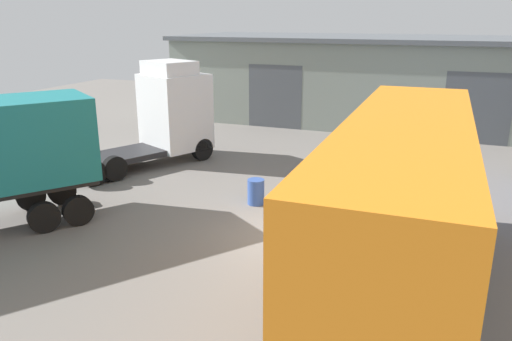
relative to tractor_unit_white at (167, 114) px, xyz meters
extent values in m
plane|color=slate|center=(7.58, -5.84, -2.07)|extent=(60.00, 60.00, 0.00)
cube|color=gray|center=(7.58, 12.45, 0.35)|extent=(24.34, 8.59, 4.83)
cube|color=#565B60|center=(7.58, 12.45, 2.89)|extent=(24.84, 9.09, 0.25)
cube|color=#4C5156|center=(2.23, 8.19, -0.27)|extent=(3.20, 0.08, 3.60)
cube|color=#4C5156|center=(12.94, 8.19, -0.27)|extent=(3.20, 0.08, 3.60)
cube|color=silver|center=(0.20, 0.40, 0.09)|extent=(3.28, 3.24, 3.30)
cube|color=silver|center=(0.12, 0.22, 2.02)|extent=(2.62, 2.42, 0.60)
cube|color=black|center=(0.70, 1.46, 0.75)|extent=(1.93, 0.97, 1.19)
cube|color=#232326|center=(-1.15, -2.46, -1.45)|extent=(3.48, 4.41, 0.24)
cylinder|color=#B2B2B7|center=(-1.80, -1.49, -1.62)|extent=(0.98, 1.23, 0.56)
cylinder|color=black|center=(-0.54, 1.41, -1.57)|extent=(0.70, 1.03, 1.00)
cylinder|color=black|center=(1.45, 0.47, -1.57)|extent=(0.70, 1.03, 1.00)
cylinder|color=black|center=(-2.38, -2.50, -1.57)|extent=(0.70, 1.03, 1.00)
cylinder|color=black|center=(-0.39, -3.44, -1.57)|extent=(0.70, 1.03, 1.00)
cylinder|color=black|center=(-2.77, -3.32, -1.57)|extent=(0.70, 1.03, 1.00)
cylinder|color=black|center=(-0.78, -4.26, -1.57)|extent=(0.70, 1.03, 1.00)
cube|color=orange|center=(10.84, -8.37, 0.69)|extent=(2.60, 10.72, 2.82)
cube|color=#232326|center=(10.84, -8.37, -0.84)|extent=(1.85, 10.71, 0.24)
cylinder|color=black|center=(11.91, -4.81, -1.52)|extent=(0.31, 1.09, 1.09)
cylinder|color=black|center=(9.71, -4.83, -1.52)|extent=(0.31, 1.09, 1.09)
cylinder|color=black|center=(11.90, -3.81, -1.52)|extent=(0.31, 1.09, 1.09)
cylinder|color=black|center=(9.70, -3.83, -1.52)|extent=(0.31, 1.09, 1.09)
cylinder|color=black|center=(0.64, -8.28, -1.60)|extent=(0.79, 0.93, 0.93)
cylinder|color=black|center=(-1.15, -7.00, -1.60)|extent=(0.79, 0.93, 0.93)
cylinder|color=black|center=(1.22, -7.47, -1.60)|extent=(0.79, 0.93, 0.93)
cylinder|color=black|center=(-0.56, -6.19, -1.60)|extent=(0.79, 0.93, 0.93)
cylinder|color=#33519E|center=(5.70, -3.80, -1.63)|extent=(0.58, 0.58, 0.88)
camera|label=1|loc=(11.54, -18.87, 4.14)|focal=35.00mm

